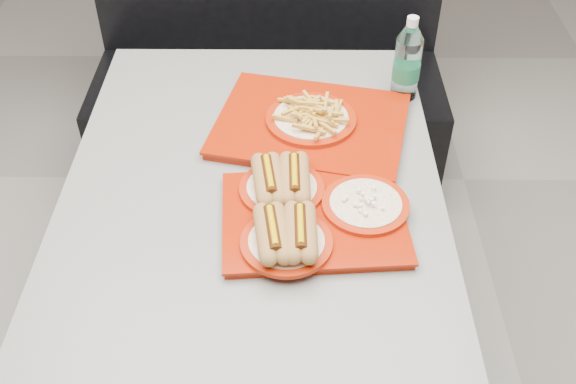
{
  "coord_description": "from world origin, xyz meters",
  "views": [
    {
      "loc": [
        0.1,
        -1.13,
        1.81
      ],
      "look_at": [
        0.09,
        -0.04,
        0.83
      ],
      "focal_mm": 42.0,
      "sensor_mm": 36.0,
      "label": 1
    }
  ],
  "objects_px": {
    "diner_table": "(253,254)",
    "water_bottle": "(407,63)",
    "tray_near": "(306,212)",
    "tray_far": "(311,121)",
    "booth_bench": "(268,77)"
  },
  "relations": [
    {
      "from": "diner_table",
      "to": "booth_bench",
      "type": "xyz_separation_m",
      "value": [
        0.0,
        1.09,
        -0.18
      ]
    },
    {
      "from": "diner_table",
      "to": "water_bottle",
      "type": "xyz_separation_m",
      "value": [
        0.4,
        0.45,
        0.27
      ]
    },
    {
      "from": "tray_far",
      "to": "water_bottle",
      "type": "bearing_deg",
      "value": 32.13
    },
    {
      "from": "water_bottle",
      "to": "booth_bench",
      "type": "bearing_deg",
      "value": 122.29
    },
    {
      "from": "booth_bench",
      "to": "tray_near",
      "type": "distance_m",
      "value": 1.22
    },
    {
      "from": "booth_bench",
      "to": "water_bottle",
      "type": "relative_size",
      "value": 5.66
    },
    {
      "from": "diner_table",
      "to": "tray_far",
      "type": "xyz_separation_m",
      "value": [
        0.14,
        0.29,
        0.19
      ]
    },
    {
      "from": "tray_near",
      "to": "water_bottle",
      "type": "relative_size",
      "value": 1.8
    },
    {
      "from": "booth_bench",
      "to": "tray_far",
      "type": "xyz_separation_m",
      "value": [
        0.14,
        -0.8,
        0.38
      ]
    },
    {
      "from": "tray_near",
      "to": "water_bottle",
      "type": "height_order",
      "value": "water_bottle"
    },
    {
      "from": "booth_bench",
      "to": "water_bottle",
      "type": "distance_m",
      "value": 0.88
    },
    {
      "from": "diner_table",
      "to": "tray_near",
      "type": "bearing_deg",
      "value": -23.55
    },
    {
      "from": "booth_bench",
      "to": "tray_near",
      "type": "relative_size",
      "value": 3.14
    },
    {
      "from": "diner_table",
      "to": "booth_bench",
      "type": "distance_m",
      "value": 1.11
    },
    {
      "from": "booth_bench",
      "to": "tray_near",
      "type": "height_order",
      "value": "booth_bench"
    }
  ]
}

